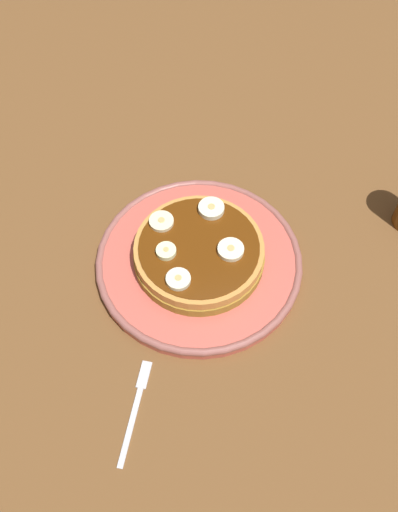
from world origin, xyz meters
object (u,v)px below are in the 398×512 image
banana_slice_2 (167,253)px  fork (136,405)px  pancake_stack (200,255)px  banana_slice_0 (231,250)px  plate (199,261)px  banana_slice_3 (161,222)px  banana_slice_4 (178,279)px  banana_slice_1 (211,209)px

banana_slice_2 → fork: bearing=66.3°
pancake_stack → banana_slice_0: size_ratio=5.20×
plate → banana_slice_2: bearing=4.4°
banana_slice_2 → banana_slice_3: bearing=-94.1°
pancake_stack → fork: size_ratio=1.48×
plate → fork: (11.93, 17.53, -0.71)cm
pancake_stack → banana_slice_2: 4.83cm
plate → fork: 21.22cm
banana_slice_4 → fork: bearing=58.0°
pancake_stack → banana_slice_2: (4.44, 0.03, 1.90)cm
pancake_stack → banana_slice_1: bearing=-117.7°
banana_slice_1 → fork: bearing=56.9°
plate → banana_slice_0: (-3.82, 1.74, 3.97)cm
banana_slice_3 → fork: 24.22cm
pancake_stack → banana_slice_2: bearing=0.4°
banana_slice_0 → banana_slice_3: 10.27cm
pancake_stack → banana_slice_0: (-3.77, 1.43, 1.88)cm
fork → banana_slice_0: bearing=-134.9°
banana_slice_0 → fork: bearing=45.1°
plate → banana_slice_3: 7.44cm
banana_slice_3 → fork: banana_slice_3 is taller
banana_slice_0 → banana_slice_2: same height
banana_slice_0 → banana_slice_1: 7.14cm
banana_slice_1 → fork: size_ratio=0.29×
plate → pancake_stack: (-0.05, 0.31, 2.08)cm
pancake_stack → banana_slice_0: banana_slice_0 is taller
banana_slice_4 → fork: banana_slice_4 is taller
banana_slice_0 → banana_slice_1: size_ratio=0.97×
banana_slice_2 → banana_slice_3: banana_slice_2 is taller
banana_slice_1 → banana_slice_2: 9.35cm
banana_slice_2 → pancake_stack: bearing=-179.6°
pancake_stack → banana_slice_3: bearing=-52.0°
banana_slice_0 → banana_slice_1: bearing=-83.6°
banana_slice_2 → banana_slice_4: (-0.62, 4.15, -0.03)cm
banana_slice_1 → banana_slice_0: bearing=96.4°
plate → banana_slice_2: 5.94cm
fork → pancake_stack: bearing=-124.8°
banana_slice_2 → fork: size_ratio=0.22×
banana_slice_0 → banana_slice_2: 8.33cm
banana_slice_0 → fork: 22.79cm
fork → banana_slice_4: bearing=-122.0°
banana_slice_4 → banana_slice_3: bearing=-88.5°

